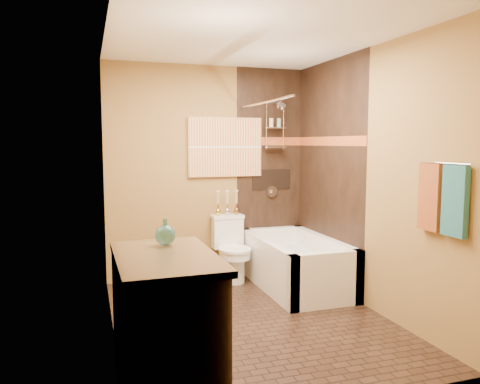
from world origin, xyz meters
name	(u,v)px	position (x,y,z in m)	size (l,w,h in m)	color
floor	(250,319)	(0.00, 0.00, 0.00)	(3.00, 3.00, 0.00)	black
wall_left	(110,187)	(-1.20, 0.00, 1.25)	(0.02, 3.00, 2.50)	olive
wall_right	(368,179)	(1.20, 0.00, 1.25)	(0.02, 3.00, 2.50)	olive
wall_back	(209,172)	(0.00, 1.50, 1.25)	(2.40, 0.02, 2.50)	olive
wall_front	(336,203)	(0.00, -1.50, 1.25)	(2.40, 0.02, 2.50)	olive
ceiling	(251,37)	(0.00, 0.00, 2.50)	(3.00, 3.00, 0.00)	silver
alcove_tile_back	(270,171)	(0.78, 1.49, 1.25)	(0.85, 0.01, 2.50)	black
alcove_tile_right	(328,174)	(1.19, 0.75, 1.25)	(0.01, 1.50, 2.50)	black
mosaic_band_back	(270,141)	(0.78, 1.48, 1.62)	(0.85, 0.01, 0.10)	maroon
mosaic_band_right	(328,141)	(1.18, 0.75, 1.62)	(0.01, 1.50, 0.10)	maroon
alcove_niche	(272,179)	(0.80, 1.48, 1.15)	(0.50, 0.01, 0.25)	black
shower_fixtures	(275,137)	(0.80, 1.38, 1.67)	(0.24, 0.33, 1.16)	silver
curtain_rod	(263,103)	(0.40, 0.75, 2.02)	(0.03, 0.03, 1.55)	silver
towel_bar	(443,163)	(1.15, -1.05, 1.45)	(0.02, 0.02, 0.55)	silver
towel_teal	(455,201)	(1.16, -1.18, 1.18)	(0.05, 0.22, 0.52)	#205B6B
towel_rust	(430,197)	(1.16, -0.92, 1.18)	(0.05, 0.22, 0.52)	brown
sunset_painting	(225,147)	(0.20, 1.48, 1.55)	(0.90, 0.04, 0.70)	#C6662E
vanity_mirror	(119,160)	(-1.19, -1.00, 1.50)	(0.01, 1.00, 0.90)	white
bathtub	(296,267)	(0.80, 0.75, 0.22)	(0.80, 1.50, 0.55)	white
toilet	(232,248)	(0.20, 1.22, 0.38)	(0.38, 0.56, 0.75)	white
vanity	(165,323)	(-0.92, -1.00, 0.45)	(0.64, 1.03, 0.90)	black
teal_bottle	(165,232)	(-0.87, -0.73, 0.99)	(0.14, 0.14, 0.23)	#22665C
bud_vases	(227,202)	(0.20, 1.39, 0.90)	(0.29, 0.06, 0.29)	gold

